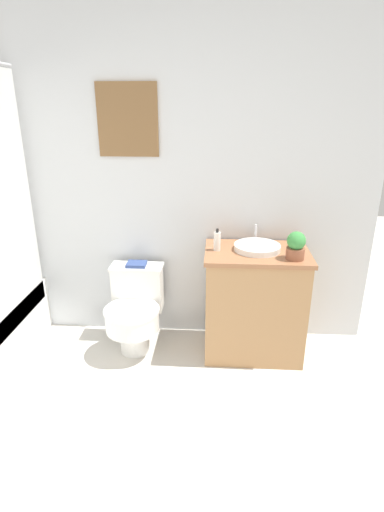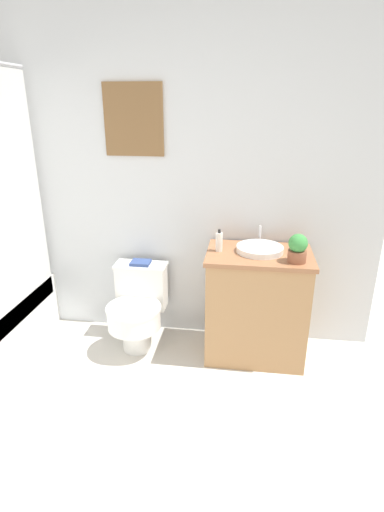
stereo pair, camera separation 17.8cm
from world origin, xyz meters
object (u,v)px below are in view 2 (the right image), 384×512
Objects in this scene: sink at (260,249)px; potted_plant at (298,248)px; book_on_tank at (141,263)px; toilet at (138,307)px; soap_bottle at (219,242)px.

potted_plant is at bearing -33.89° from sink.
book_on_tank is (-1.10, 0.25, -0.26)m from potted_plant.
toilet is 1.24m from potted_plant.
potted_plant is (0.23, -0.15, 0.07)m from sink.
sink is 2.28× the size of soap_bottle.
sink is at bearing 2.23° from toilet.
toilet is 1.00m from sink.
sink is at bearing -6.61° from book_on_tank.
soap_bottle is at bearing 165.61° from potted_plant.
potted_plant reaches higher than sink.
potted_plant reaches higher than soap_bottle.
soap_bottle is 1.08× the size of book_on_tank.
book_on_tank is at bearing 90.00° from toilet.
toilet is at bearing -177.77° from sink.
potted_plant is at bearing -14.39° from soap_bottle.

